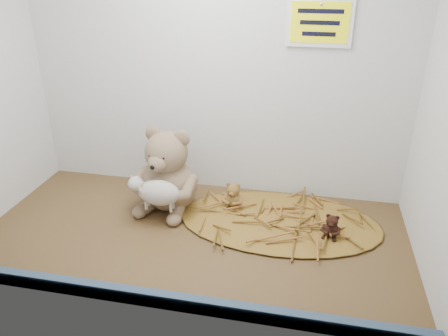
% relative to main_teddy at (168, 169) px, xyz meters
% --- Properties ---
extents(alcove_shell, '(1.20, 0.60, 0.90)m').
position_rel_main_teddy_xyz_m(alcove_shell, '(0.11, -0.05, 0.32)').
color(alcove_shell, '#3A2514').
rests_on(alcove_shell, ground).
extents(front_rail, '(1.19, 0.02, 0.04)m').
position_rel_main_teddy_xyz_m(front_rail, '(0.11, -0.42, -0.11)').
color(front_rail, '#344763').
rests_on(front_rail, shelf_floor).
extents(straw_bed, '(0.60, 0.35, 0.01)m').
position_rel_main_teddy_xyz_m(straw_bed, '(0.35, -0.03, -0.13)').
color(straw_bed, brown).
rests_on(straw_bed, shelf_floor).
extents(main_teddy, '(0.25, 0.26, 0.26)m').
position_rel_main_teddy_xyz_m(main_teddy, '(0.00, 0.00, 0.00)').
color(main_teddy, '#876F53').
rests_on(main_teddy, shelf_floor).
extents(toy_lamb, '(0.16, 0.10, 0.11)m').
position_rel_main_teddy_xyz_m(toy_lamb, '(0.00, -0.09, -0.03)').
color(toy_lamb, beige).
rests_on(toy_lamb, main_teddy).
extents(mini_teddy_tan, '(0.07, 0.07, 0.08)m').
position_rel_main_teddy_xyz_m(mini_teddy_tan, '(0.20, 0.03, -0.08)').
color(mini_teddy_tan, olive).
rests_on(mini_teddy_tan, straw_bed).
extents(mini_teddy_brown, '(0.07, 0.07, 0.07)m').
position_rel_main_teddy_xyz_m(mini_teddy_brown, '(0.49, -0.08, -0.09)').
color(mini_teddy_brown, black).
rests_on(mini_teddy_brown, straw_bed).
extents(wall_sign, '(0.16, 0.01, 0.11)m').
position_rel_main_teddy_xyz_m(wall_sign, '(0.41, 0.16, 0.42)').
color(wall_sign, '#F3F00C').
rests_on(wall_sign, back_wall).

